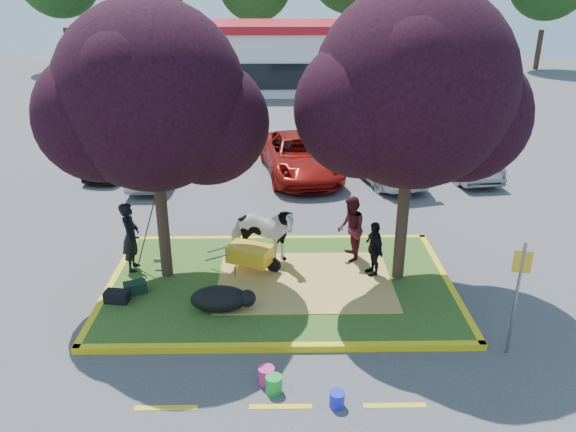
{
  "coord_description": "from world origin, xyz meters",
  "views": [
    {
      "loc": [
        0.01,
        -11.97,
        6.85
      ],
      "look_at": [
        0.2,
        0.5,
        1.66
      ],
      "focal_mm": 35.0,
      "sensor_mm": 36.0,
      "label": 1
    }
  ],
  "objects_px": {
    "cow": "(261,234)",
    "calf": "(219,299)",
    "handler": "(131,237)",
    "car_black": "(114,159)",
    "bucket_blue": "(337,399)",
    "bucket_green": "(274,384)",
    "wheelbarrow": "(251,254)",
    "car_silver": "(153,168)",
    "sign_post": "(518,288)",
    "bucket_pink": "(266,376)"
  },
  "relations": [
    {
      "from": "cow",
      "to": "calf",
      "type": "distance_m",
      "value": 2.56
    },
    {
      "from": "handler",
      "to": "car_black",
      "type": "relative_size",
      "value": 0.51
    },
    {
      "from": "handler",
      "to": "bucket_blue",
      "type": "distance_m",
      "value": 6.84
    },
    {
      "from": "bucket_green",
      "to": "car_black",
      "type": "relative_size",
      "value": 0.09
    },
    {
      "from": "cow",
      "to": "wheelbarrow",
      "type": "distance_m",
      "value": 0.71
    },
    {
      "from": "bucket_green",
      "to": "car_silver",
      "type": "xyz_separation_m",
      "value": [
        -4.5,
        11.51,
        0.44
      ]
    },
    {
      "from": "cow",
      "to": "car_silver",
      "type": "relative_size",
      "value": 0.5
    },
    {
      "from": "bucket_blue",
      "to": "car_black",
      "type": "distance_m",
      "value": 14.96
    },
    {
      "from": "sign_post",
      "to": "car_black",
      "type": "relative_size",
      "value": 0.69
    },
    {
      "from": "sign_post",
      "to": "bucket_pink",
      "type": "relative_size",
      "value": 7.27
    },
    {
      "from": "cow",
      "to": "handler",
      "type": "distance_m",
      "value": 3.25
    },
    {
      "from": "bucket_blue",
      "to": "car_silver",
      "type": "xyz_separation_m",
      "value": [
        -5.61,
        11.9,
        0.45
      ]
    },
    {
      "from": "handler",
      "to": "sign_post",
      "type": "xyz_separation_m",
      "value": [
        8.23,
        -3.41,
        0.44
      ]
    },
    {
      "from": "calf",
      "to": "car_black",
      "type": "bearing_deg",
      "value": 91.98
    },
    {
      "from": "bucket_green",
      "to": "wheelbarrow",
      "type": "bearing_deg",
      "value": 98.04
    },
    {
      "from": "bucket_blue",
      "to": "car_black",
      "type": "xyz_separation_m",
      "value": [
        -7.33,
        13.04,
        0.45
      ]
    },
    {
      "from": "wheelbarrow",
      "to": "bucket_pink",
      "type": "bearing_deg",
      "value": -59.04
    },
    {
      "from": "handler",
      "to": "bucket_green",
      "type": "bearing_deg",
      "value": -144.19
    },
    {
      "from": "handler",
      "to": "wheelbarrow",
      "type": "bearing_deg",
      "value": -96.85
    },
    {
      "from": "sign_post",
      "to": "bucket_blue",
      "type": "bearing_deg",
      "value": -143.85
    },
    {
      "from": "sign_post",
      "to": "car_silver",
      "type": "bearing_deg",
      "value": 144.66
    },
    {
      "from": "bucket_green",
      "to": "bucket_blue",
      "type": "distance_m",
      "value": 1.17
    },
    {
      "from": "cow",
      "to": "calf",
      "type": "xyz_separation_m",
      "value": [
        -0.87,
        -2.36,
        -0.5
      ]
    },
    {
      "from": "cow",
      "to": "calf",
      "type": "height_order",
      "value": "cow"
    },
    {
      "from": "wheelbarrow",
      "to": "car_silver",
      "type": "distance_m",
      "value": 8.2
    },
    {
      "from": "calf",
      "to": "wheelbarrow",
      "type": "relative_size",
      "value": 0.68
    },
    {
      "from": "car_black",
      "to": "cow",
      "type": "bearing_deg",
      "value": -43.49
    },
    {
      "from": "sign_post",
      "to": "bucket_blue",
      "type": "relative_size",
      "value": 8.34
    },
    {
      "from": "handler",
      "to": "bucket_green",
      "type": "relative_size",
      "value": 5.44
    },
    {
      "from": "sign_post",
      "to": "bucket_pink",
      "type": "xyz_separation_m",
      "value": [
        -4.79,
        -0.86,
        -1.32
      ]
    },
    {
      "from": "handler",
      "to": "calf",
      "type": "bearing_deg",
      "value": -132.5
    },
    {
      "from": "bucket_pink",
      "to": "car_silver",
      "type": "bearing_deg",
      "value": 111.19
    },
    {
      "from": "wheelbarrow",
      "to": "car_black",
      "type": "xyz_separation_m",
      "value": [
        -5.62,
        8.35,
        -0.05
      ]
    },
    {
      "from": "sign_post",
      "to": "bucket_green",
      "type": "relative_size",
      "value": 7.36
    },
    {
      "from": "calf",
      "to": "bucket_pink",
      "type": "distance_m",
      "value": 2.55
    },
    {
      "from": "cow",
      "to": "car_black",
      "type": "xyz_separation_m",
      "value": [
        -5.88,
        7.75,
        -0.33
      ]
    },
    {
      "from": "wheelbarrow",
      "to": "car_black",
      "type": "bearing_deg",
      "value": 148.28
    },
    {
      "from": "calf",
      "to": "sign_post",
      "type": "height_order",
      "value": "sign_post"
    },
    {
      "from": "cow",
      "to": "bucket_pink",
      "type": "height_order",
      "value": "cow"
    },
    {
      "from": "car_silver",
      "to": "bucket_green",
      "type": "bearing_deg",
      "value": 111.7
    },
    {
      "from": "calf",
      "to": "bucket_blue",
      "type": "relative_size",
      "value": 4.43
    },
    {
      "from": "calf",
      "to": "cow",
      "type": "bearing_deg",
      "value": 45.35
    },
    {
      "from": "bucket_blue",
      "to": "car_silver",
      "type": "distance_m",
      "value": 13.16
    },
    {
      "from": "bucket_pink",
      "to": "sign_post",
      "type": "bearing_deg",
      "value": 10.19
    },
    {
      "from": "cow",
      "to": "wheelbarrow",
      "type": "xyz_separation_m",
      "value": [
        -0.26,
        -0.6,
        -0.28
      ]
    },
    {
      "from": "handler",
      "to": "sign_post",
      "type": "relative_size",
      "value": 0.74
    },
    {
      "from": "car_black",
      "to": "car_silver",
      "type": "xyz_separation_m",
      "value": [
        1.72,
        -1.14,
        0.01
      ]
    },
    {
      "from": "cow",
      "to": "handler",
      "type": "bearing_deg",
      "value": 113.47
    },
    {
      "from": "car_black",
      "to": "car_silver",
      "type": "height_order",
      "value": "car_silver"
    },
    {
      "from": "sign_post",
      "to": "wheelbarrow",
      "type": "bearing_deg",
      "value": 162.09
    }
  ]
}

